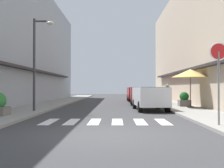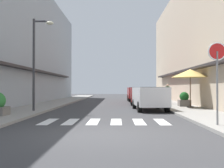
{
  "view_description": "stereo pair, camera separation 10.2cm",
  "coord_description": "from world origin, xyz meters",
  "px_view_note": "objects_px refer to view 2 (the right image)",
  "views": [
    {
      "loc": [
        0.42,
        -8.52,
        1.44
      ],
      "look_at": [
        0.11,
        13.14,
        1.71
      ],
      "focal_mm": 44.91,
      "sensor_mm": 36.0,
      "label": 1
    },
    {
      "loc": [
        0.52,
        -8.52,
        1.44
      ],
      "look_at": [
        0.11,
        13.14,
        1.71
      ],
      "focal_mm": 44.91,
      "sensor_mm": 36.0,
      "label": 2
    }
  ],
  "objects_px": {
    "parked_car_far": "(137,92)",
    "round_street_sign": "(217,61)",
    "parked_car_near": "(149,96)",
    "cafe_umbrella": "(190,73)",
    "planter_midblock": "(184,100)",
    "street_lamp": "(37,54)",
    "pedestrian_walking_near": "(168,93)",
    "parked_car_mid": "(141,94)"
  },
  "relations": [
    {
      "from": "pedestrian_walking_near",
      "to": "round_street_sign",
      "type": "bearing_deg",
      "value": -43.81
    },
    {
      "from": "planter_midblock",
      "to": "street_lamp",
      "type": "bearing_deg",
      "value": -156.63
    },
    {
      "from": "parked_car_mid",
      "to": "parked_car_far",
      "type": "xyz_separation_m",
      "value": [
        0.0,
        5.75,
        -0.0
      ]
    },
    {
      "from": "parked_car_near",
      "to": "parked_car_far",
      "type": "bearing_deg",
      "value": 90.0
    },
    {
      "from": "round_street_sign",
      "to": "cafe_umbrella",
      "type": "distance_m",
      "value": 8.84
    },
    {
      "from": "cafe_umbrella",
      "to": "parked_car_far",
      "type": "bearing_deg",
      "value": 104.8
    },
    {
      "from": "cafe_umbrella",
      "to": "planter_midblock",
      "type": "height_order",
      "value": "cafe_umbrella"
    },
    {
      "from": "parked_car_near",
      "to": "cafe_umbrella",
      "type": "bearing_deg",
      "value": 20.61
    },
    {
      "from": "parked_car_near",
      "to": "pedestrian_walking_near",
      "type": "bearing_deg",
      "value": 68.37
    },
    {
      "from": "planter_midblock",
      "to": "pedestrian_walking_near",
      "type": "bearing_deg",
      "value": 102.3
    },
    {
      "from": "parked_car_far",
      "to": "round_street_sign",
      "type": "bearing_deg",
      "value": -85.57
    },
    {
      "from": "parked_car_mid",
      "to": "pedestrian_walking_near",
      "type": "distance_m",
      "value": 2.22
    },
    {
      "from": "round_street_sign",
      "to": "pedestrian_walking_near",
      "type": "distance_m",
      "value": 12.99
    },
    {
      "from": "parked_car_near",
      "to": "round_street_sign",
      "type": "relative_size",
      "value": 1.5
    },
    {
      "from": "round_street_sign",
      "to": "pedestrian_walking_near",
      "type": "bearing_deg",
      "value": 87.49
    },
    {
      "from": "pedestrian_walking_near",
      "to": "parked_car_near",
      "type": "bearing_deg",
      "value": -62.94
    },
    {
      "from": "round_street_sign",
      "to": "planter_midblock",
      "type": "bearing_deg",
      "value": 83.07
    },
    {
      "from": "parked_car_near",
      "to": "parked_car_mid",
      "type": "distance_m",
      "value": 6.02
    },
    {
      "from": "parked_car_near",
      "to": "street_lamp",
      "type": "relative_size",
      "value": 0.83
    },
    {
      "from": "street_lamp",
      "to": "pedestrian_walking_near",
      "type": "height_order",
      "value": "street_lamp"
    },
    {
      "from": "parked_car_near",
      "to": "parked_car_far",
      "type": "relative_size",
      "value": 1.06
    },
    {
      "from": "round_street_sign",
      "to": "planter_midblock",
      "type": "relative_size",
      "value": 2.9
    },
    {
      "from": "parked_car_mid",
      "to": "parked_car_far",
      "type": "relative_size",
      "value": 1.08
    },
    {
      "from": "parked_car_mid",
      "to": "planter_midblock",
      "type": "distance_m",
      "value": 4.64
    },
    {
      "from": "parked_car_far",
      "to": "cafe_umbrella",
      "type": "height_order",
      "value": "cafe_umbrella"
    },
    {
      "from": "parked_car_far",
      "to": "street_lamp",
      "type": "bearing_deg",
      "value": -116.0
    },
    {
      "from": "parked_car_near",
      "to": "planter_midblock",
      "type": "xyz_separation_m",
      "value": [
        2.72,
        2.27,
        -0.35
      ]
    },
    {
      "from": "parked_car_near",
      "to": "parked_car_far",
      "type": "distance_m",
      "value": 11.76
    },
    {
      "from": "round_street_sign",
      "to": "pedestrian_walking_near",
      "type": "height_order",
      "value": "round_street_sign"
    },
    {
      "from": "parked_car_mid",
      "to": "parked_car_far",
      "type": "bearing_deg",
      "value": 90.0
    },
    {
      "from": "parked_car_near",
      "to": "pedestrian_walking_near",
      "type": "relative_size",
      "value": 2.69
    },
    {
      "from": "parked_car_far",
      "to": "cafe_umbrella",
      "type": "distance_m",
      "value": 11.16
    },
    {
      "from": "parked_car_near",
      "to": "parked_car_mid",
      "type": "bearing_deg",
      "value": 90.0
    },
    {
      "from": "parked_car_far",
      "to": "round_street_sign",
      "type": "xyz_separation_m",
      "value": [
        1.51,
        -19.44,
        1.44
      ]
    },
    {
      "from": "parked_car_near",
      "to": "planter_midblock",
      "type": "height_order",
      "value": "parked_car_near"
    },
    {
      "from": "street_lamp",
      "to": "pedestrian_walking_near",
      "type": "distance_m",
      "value": 11.37
    },
    {
      "from": "round_street_sign",
      "to": "planter_midblock",
      "type": "distance_m",
      "value": 10.18
    },
    {
      "from": "parked_car_mid",
      "to": "parked_car_far",
      "type": "height_order",
      "value": "same"
    },
    {
      "from": "cafe_umbrella",
      "to": "planter_midblock",
      "type": "distance_m",
      "value": 2.17
    },
    {
      "from": "parked_car_mid",
      "to": "round_street_sign",
      "type": "height_order",
      "value": "round_street_sign"
    },
    {
      "from": "round_street_sign",
      "to": "street_lamp",
      "type": "height_order",
      "value": "street_lamp"
    },
    {
      "from": "parked_car_far",
      "to": "pedestrian_walking_near",
      "type": "bearing_deg",
      "value": -72.43
    }
  ]
}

